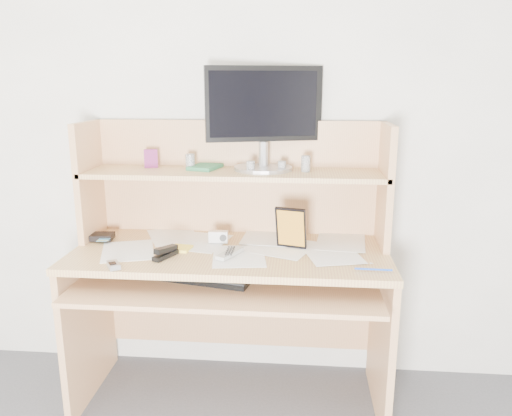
# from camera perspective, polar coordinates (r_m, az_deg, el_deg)

# --- Properties ---
(back_wall) EXTENTS (3.60, 0.04, 2.50)m
(back_wall) POSITION_cam_1_polar(r_m,az_deg,el_deg) (2.44, -2.09, 8.86)
(back_wall) COLOR silver
(back_wall) RESTS_ON floor
(desk) EXTENTS (1.40, 0.70, 1.30)m
(desk) POSITION_cam_1_polar(r_m,az_deg,el_deg) (2.32, -2.70, -5.48)
(desk) COLOR tan
(desk) RESTS_ON floor
(paper_clutter) EXTENTS (1.32, 0.54, 0.01)m
(paper_clutter) POSITION_cam_1_polar(r_m,az_deg,el_deg) (2.23, -3.00, -4.76)
(paper_clutter) COLOR white
(paper_clutter) RESTS_ON desk
(keyboard) EXTENTS (0.46, 0.25, 0.03)m
(keyboard) POSITION_cam_1_polar(r_m,az_deg,el_deg) (2.18, -6.17, -7.70)
(keyboard) COLOR black
(keyboard) RESTS_ON desk
(tv_remote) EXTENTS (0.11, 0.17, 0.02)m
(tv_remote) POSITION_cam_1_polar(r_m,az_deg,el_deg) (2.15, -2.99, -5.19)
(tv_remote) COLOR #A0A09B
(tv_remote) RESTS_ON paper_clutter
(flip_phone) EXTENTS (0.08, 0.09, 0.02)m
(flip_phone) POSITION_cam_1_polar(r_m,az_deg,el_deg) (2.09, -15.98, -6.19)
(flip_phone) COLOR #A4A4A6
(flip_phone) RESTS_ON paper_clutter
(stapler) EXTENTS (0.09, 0.14, 0.04)m
(stapler) POSITION_cam_1_polar(r_m,az_deg,el_deg) (2.16, -10.31, -4.95)
(stapler) COLOR black
(stapler) RESTS_ON paper_clutter
(wallet) EXTENTS (0.11, 0.09, 0.03)m
(wallet) POSITION_cam_1_polar(r_m,az_deg,el_deg) (2.47, -17.15, -3.12)
(wallet) COLOR black
(wallet) RESTS_ON paper_clutter
(sticky_note_pad) EXTENTS (0.10, 0.10, 0.01)m
(sticky_note_pad) POSITION_cam_1_polar(r_m,az_deg,el_deg) (2.26, -8.57, -4.58)
(sticky_note_pad) COLOR #EAF741
(sticky_note_pad) RESTS_ON desk
(digital_camera) EXTENTS (0.09, 0.04, 0.05)m
(digital_camera) POSITION_cam_1_polar(r_m,az_deg,el_deg) (2.31, -4.32, -3.29)
(digital_camera) COLOR silver
(digital_camera) RESTS_ON paper_clutter
(game_case) EXTENTS (0.13, 0.05, 0.19)m
(game_case) POSITION_cam_1_polar(r_m,az_deg,el_deg) (2.21, 4.01, -2.29)
(game_case) COLOR black
(game_case) RESTS_ON paper_clutter
(blue_pen) EXTENTS (0.15, 0.01, 0.01)m
(blue_pen) POSITION_cam_1_polar(r_m,az_deg,el_deg) (2.03, 13.27, -6.85)
(blue_pen) COLOR #1843BB
(blue_pen) RESTS_ON paper_clutter
(card_box) EXTENTS (0.07, 0.04, 0.09)m
(card_box) POSITION_cam_1_polar(r_m,az_deg,el_deg) (2.42, -11.92, 5.55)
(card_box) COLOR maroon
(card_box) RESTS_ON desk
(shelf_book) EXTENTS (0.16, 0.19, 0.02)m
(shelf_book) POSITION_cam_1_polar(r_m,az_deg,el_deg) (2.36, -5.83, 4.69)
(shelf_book) COLOR #2E7351
(shelf_book) RESTS_ON desk
(chip_stack_a) EXTENTS (0.05, 0.05, 0.05)m
(chip_stack_a) POSITION_cam_1_polar(r_m,az_deg,el_deg) (2.24, -0.62, 4.72)
(chip_stack_a) COLOR black
(chip_stack_a) RESTS_ON desk
(chip_stack_b) EXTENTS (0.05, 0.05, 0.07)m
(chip_stack_b) POSITION_cam_1_polar(r_m,az_deg,el_deg) (2.36, -7.53, 5.30)
(chip_stack_b) COLOR white
(chip_stack_b) RESTS_ON desk
(chip_stack_c) EXTENTS (0.05, 0.05, 0.05)m
(chip_stack_c) POSITION_cam_1_polar(r_m,az_deg,el_deg) (2.28, 2.97, 4.80)
(chip_stack_c) COLOR black
(chip_stack_c) RESTS_ON desk
(chip_stack_d) EXTENTS (0.05, 0.05, 0.07)m
(chip_stack_d) POSITION_cam_1_polar(r_m,az_deg,el_deg) (2.27, 5.71, 5.05)
(chip_stack_d) COLOR white
(chip_stack_d) RESTS_ON desk
(monitor) EXTENTS (0.53, 0.27, 0.47)m
(monitor) POSITION_cam_1_polar(r_m,az_deg,el_deg) (2.31, 0.90, 10.57)
(monitor) COLOR #B9B9BE
(monitor) RESTS_ON desk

